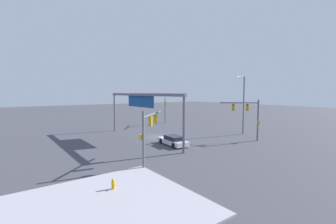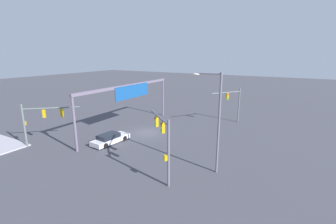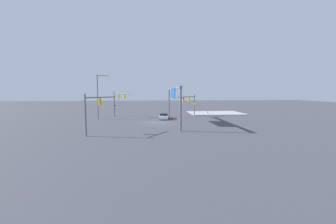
# 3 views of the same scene
# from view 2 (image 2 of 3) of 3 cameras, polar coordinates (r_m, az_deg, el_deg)

# --- Properties ---
(ground_plane) EXTENTS (195.28, 195.28, 0.00)m
(ground_plane) POSITION_cam_2_polar(r_m,az_deg,el_deg) (32.61, -5.14, -5.00)
(ground_plane) COLOR #404049
(traffic_signal_near_corner) EXTENTS (3.82, 4.02, 5.63)m
(traffic_signal_near_corner) POSITION_cam_2_polar(r_m,az_deg,el_deg) (19.61, -1.11, -6.01)
(traffic_signal_near_corner) COLOR slate
(traffic_signal_near_corner) RESTS_ON ground
(traffic_signal_opposite_side) EXTENTS (4.31, 5.03, 5.04)m
(traffic_signal_opposite_side) POSITION_cam_2_polar(r_m,az_deg,el_deg) (30.81, -28.65, -1.14)
(traffic_signal_opposite_side) COLOR slate
(traffic_signal_opposite_side) RESTS_ON ground
(traffic_signal_cross_street) EXTENTS (4.44, 3.21, 5.41)m
(traffic_signal_cross_street) POSITION_cam_2_polar(r_m,az_deg,el_deg) (37.57, 15.49, 2.81)
(traffic_signal_cross_street) COLOR slate
(traffic_signal_cross_street) RESTS_ON ground
(streetlamp_curved_arm) EXTENTS (0.53, 2.57, 9.06)m
(streetlamp_curved_arm) POSITION_cam_2_polar(r_m,az_deg,el_deg) (20.81, 11.59, -1.17)
(streetlamp_curved_arm) COLOR slate
(streetlamp_curved_arm) RESTS_ON ground
(overhead_sign_gantry) EXTENTS (18.71, 0.43, 6.47)m
(overhead_sign_gantry) POSITION_cam_2_polar(r_m,az_deg,el_deg) (33.20, -9.34, 4.75)
(overhead_sign_gantry) COLOR slate
(overhead_sign_gantry) RESTS_ON ground
(sedan_car_approaching) EXTENTS (4.99, 2.22, 1.21)m
(sedan_car_approaching) POSITION_cam_2_polar(r_m,az_deg,el_deg) (29.45, -13.86, -6.28)
(sedan_car_approaching) COLOR silver
(sedan_car_approaching) RESTS_ON ground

